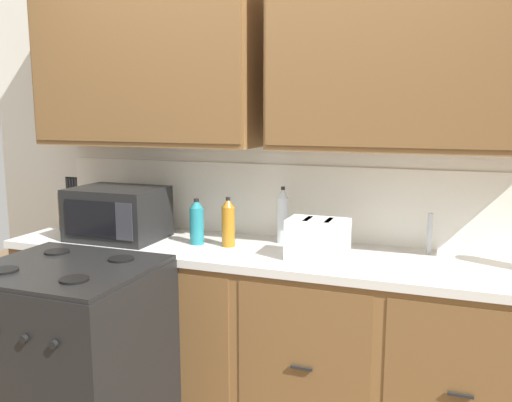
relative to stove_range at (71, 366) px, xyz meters
The scene contains 10 objects.
wall_unit 1.57m from the stove_range, 51.30° to the left, with size 3.83×0.40×2.38m.
counter_run 0.91m from the stove_range, 43.40° to the left, with size 2.66×0.64×0.92m.
stove_range is the anchor object (origin of this frame).
microwave 0.83m from the stove_range, 101.89° to the left, with size 0.48×0.37×0.28m.
toaster 1.26m from the stove_range, 29.12° to the left, with size 0.28×0.18×0.19m.
knife_block 1.02m from the stove_range, 126.11° to the left, with size 0.11×0.14×0.31m.
sink_faucet 1.79m from the stove_range, 29.55° to the left, with size 0.02×0.02×0.20m, color #B2B5BA.
bottle_clear 1.24m from the stove_range, 46.88° to the left, with size 0.06×0.06×0.30m.
bottle_amber 0.99m from the stove_range, 51.02° to the left, with size 0.07×0.07×0.26m.
bottle_teal 0.90m from the stove_range, 61.42° to the left, with size 0.07×0.07×0.24m.
Camera 1 is at (0.90, -2.14, 1.60)m, focal length 37.28 mm.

